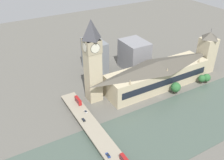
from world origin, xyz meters
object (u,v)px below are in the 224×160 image
Objects in this scene: clock_tower at (92,60)px; double_decker_bus_lead at (78,100)px; car_northbound_mid at (84,120)px; parliament_hall at (158,74)px; victoria_tower at (207,52)px; car_northbound_lead at (86,112)px; car_southbound_tail at (108,155)px; road_bridge at (109,151)px.

double_decker_bus_lead is at bearing 104.60° from clock_tower.
parliament_hall is at bearing -79.39° from car_northbound_mid.
victoria_tower is 148.41m from double_decker_bus_lead.
double_decker_bus_lead is at bearing 0.51° from car_northbound_lead.
car_northbound_mid is (-8.57, 5.79, -0.05)m from car_northbound_lead.
car_northbound_mid is (-23.86, 5.65, -2.07)m from double_decker_bus_lead.
parliament_hall is 82.51m from double_decker_bus_lead.
double_decker_bus_lead is 65.86m from car_southbound_tail.
clock_tower is 44.32m from car_northbound_lead.
car_southbound_tail is at bearing 142.46° from road_bridge.
clock_tower reaches higher than road_bridge.
double_decker_bus_lead is at bearing 87.13° from victoria_tower.
car_southbound_tail is (-58.11, 153.89, -17.30)m from victoria_tower.
road_bridge is at bearing 109.64° from victoria_tower.
car_northbound_lead is (45.81, -3.20, 1.58)m from road_bridge.
clock_tower is 51.19m from car_northbound_mid.
parliament_hall reaches higher than road_bridge.
clock_tower is at bearing 79.33° from parliament_hall.
double_decker_bus_lead is 15.43m from car_northbound_lead.
car_northbound_lead is (-19.92, 17.61, -35.45)m from clock_tower.
car_southbound_tail is at bearing 178.90° from car_northbound_mid.
double_decker_bus_lead reaches higher than road_bridge.
double_decker_bus_lead is at bearing -5.63° from car_southbound_tail.
car_southbound_tail is (-4.41, 3.39, 1.57)m from road_bridge.
car_northbound_mid is 0.90× the size of car_southbound_tail.
car_northbound_lead is at bearing -34.06° from car_northbound_mid.
car_northbound_lead is (-15.30, -0.14, -2.02)m from double_decker_bus_lead.
car_northbound_lead is at bearing -7.48° from car_southbound_tail.
road_bridge is at bearing -37.54° from car_southbound_tail.
parliament_hall is at bearing -57.73° from road_bridge.
car_southbound_tail is (-65.51, 6.45, -2.04)m from double_decker_bus_lead.
clock_tower is 0.48× the size of road_bridge.
parliament_hall is 23.30× the size of car_southbound_tail.
clock_tower is 18.31× the size of car_northbound_mid.
clock_tower reaches higher than car_northbound_mid.
car_southbound_tail is at bearing 160.96° from clock_tower.
car_northbound_mid is at bearing 145.94° from car_northbound_lead.
car_northbound_mid is at bearing 100.61° from parliament_hall.
clock_tower is at bearing -19.04° from car_southbound_tail.
double_decker_bus_lead is at bearing 84.80° from parliament_hall.
victoria_tower is at bearing -83.86° from car_northbound_mid.
double_decker_bus_lead reaches higher than car_northbound_lead.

